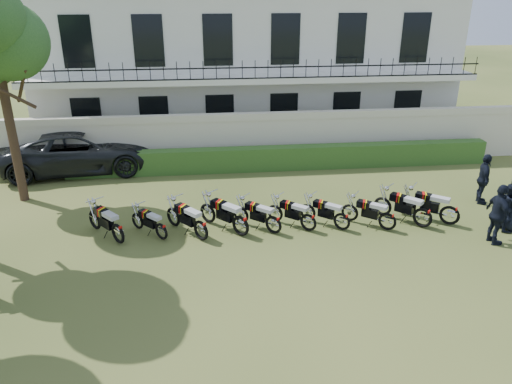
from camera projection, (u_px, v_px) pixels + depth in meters
ground at (287, 253)px, 14.82m from camera, size 100.00×100.00×0.00m
perimeter_wall at (257, 138)px, 21.69m from camera, size 30.00×0.35×2.30m
hedge at (282, 158)px, 21.32m from camera, size 18.00×0.60×1.00m
building at (244, 59)px, 26.17m from camera, size 20.40×9.60×7.40m
motorcycle_0 at (118, 229)px, 15.16m from camera, size 1.37×1.62×1.11m
motorcycle_1 at (161, 228)px, 15.42m from camera, size 1.26×1.29×0.94m
motorcycle_2 at (201, 226)px, 15.35m from camera, size 1.38×1.64×1.11m
motorcycle_3 at (241, 221)px, 15.61m from camera, size 1.55×1.61×1.16m
motorcycle_4 at (274, 220)px, 15.78m from camera, size 1.48×1.32×1.03m
motorcycle_5 at (309, 218)px, 15.95m from camera, size 1.46×1.26×1.01m
motorcycle_6 at (342, 218)px, 16.01m from camera, size 1.44×1.28×1.00m
motorcycle_7 at (388, 217)px, 16.00m from camera, size 1.54×1.23×1.03m
motorcycle_8 at (423, 213)px, 16.17m from camera, size 1.52×1.56×1.13m
motorcycle_9 at (450, 211)px, 16.33m from camera, size 1.71×1.37×1.14m
suv at (81, 151)px, 21.03m from camera, size 6.65×3.63×1.77m
officer_2 at (498, 215)px, 15.04m from camera, size 0.50×1.14×1.93m
officer_4 at (508, 207)px, 15.98m from camera, size 0.67×0.83×1.58m
officer_5 at (484, 179)px, 17.86m from camera, size 0.79×1.18×1.86m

